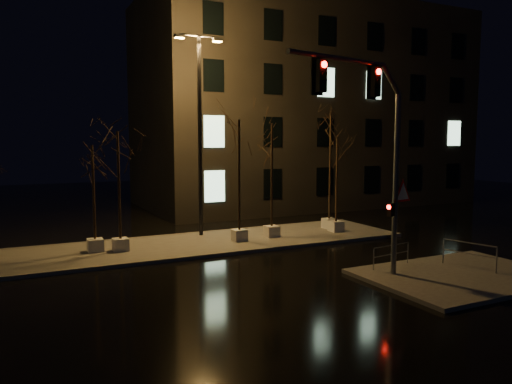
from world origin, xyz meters
TOP-DOWN VIEW (x-y plane):
  - ground at (0.00, 0.00)m, footprint 90.00×90.00m
  - median at (0.00, 6.00)m, footprint 22.00×5.00m
  - sidewalk_corner at (7.50, -3.50)m, footprint 7.00×5.00m
  - building at (14.00, 18.00)m, footprint 25.00×12.00m
  - tree_1 at (-3.90, 6.25)m, footprint 1.80×1.80m
  - tree_2 at (-2.89, 5.86)m, footprint 1.80×1.80m
  - tree_3 at (2.69, 5.49)m, footprint 1.80×1.80m
  - tree_4 at (4.58, 5.71)m, footprint 1.80×1.80m
  - tree_5 at (8.34, 5.48)m, footprint 1.80×1.80m
  - tree_6 at (8.56, 6.42)m, footprint 1.80×1.80m
  - traffic_signal_mast at (4.09, -2.66)m, footprint 6.01×1.31m
  - streetlight_main at (1.55, 7.72)m, footprint 2.49×0.33m
  - guard_rail_a at (5.91, -1.56)m, footprint 1.97×0.30m
  - guard_rail_b at (8.40, -3.05)m, footprint 0.61×2.03m

SIDE VIEW (x-z plane):
  - ground at x=0.00m, z-range 0.00..0.00m
  - median at x=0.00m, z-range 0.00..0.15m
  - sidewalk_corner at x=7.50m, z-range 0.00..0.15m
  - guard_rail_a at x=5.91m, z-range 0.28..1.14m
  - guard_rail_b at x=8.40m, z-range 0.29..1.29m
  - tree_1 at x=-3.90m, z-range 1.39..6.15m
  - tree_5 at x=8.34m, z-range 1.45..6.48m
  - tree_2 at x=-2.89m, z-range 1.54..6.92m
  - tree_4 at x=4.58m, z-range 1.66..7.49m
  - tree_3 at x=2.69m, z-range 1.69..7.65m
  - tree_6 at x=8.56m, z-range 1.79..8.13m
  - traffic_signal_mast at x=4.09m, z-range 1.32..8.79m
  - streetlight_main at x=1.55m, z-range 0.92..10.92m
  - building at x=14.00m, z-range 0.00..15.00m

